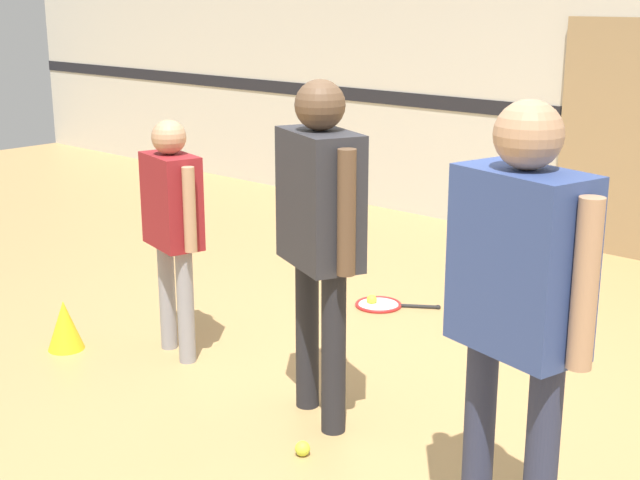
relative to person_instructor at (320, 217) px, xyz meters
name	(u,v)px	position (x,y,z in m)	size (l,w,h in m)	color
ground_plane	(332,404)	(-0.05, 0.14, -0.97)	(16.00, 16.00, 0.00)	tan
person_instructor	(320,217)	(0.00, 0.00, 0.00)	(0.56, 0.39, 1.58)	#232328
person_student_left	(172,213)	(-1.09, 0.04, -0.17)	(0.48, 0.28, 1.30)	gray
person_student_right	(519,285)	(1.18, -0.31, 0.02)	(0.60, 0.34, 1.61)	#2D334C
racket_spare_on_floor	(382,305)	(-0.75, 1.41, -0.96)	(0.54, 0.44, 0.03)	red
tennis_ball_near_instructor	(303,449)	(0.19, -0.32, -0.94)	(0.07, 0.07, 0.07)	#CCE038
tennis_ball_by_spare_racket	(372,300)	(-0.82, 1.39, -0.94)	(0.07, 0.07, 0.07)	#CCE038
training_cone	(65,325)	(-1.62, -0.34, -0.83)	(0.20, 0.20, 0.28)	yellow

